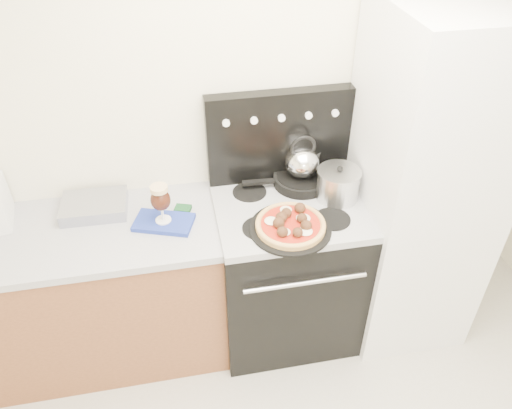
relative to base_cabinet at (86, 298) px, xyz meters
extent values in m
cube|color=#F3EACA|center=(1.02, 0.30, 0.82)|extent=(3.50, 0.01, 2.50)
cube|color=brown|center=(0.00, 0.00, 0.00)|extent=(1.45, 0.60, 0.86)
cube|color=#ADADB6|center=(0.00, 0.00, 0.45)|extent=(1.48, 0.63, 0.04)
cube|color=black|center=(1.10, -0.02, 0.01)|extent=(0.76, 0.65, 0.88)
cube|color=#ADADB2|center=(1.10, -0.02, 0.47)|extent=(0.76, 0.65, 0.04)
cube|color=black|center=(1.10, 0.25, 0.74)|extent=(0.76, 0.08, 0.50)
cube|color=silver|center=(1.80, -0.05, 0.52)|extent=(0.64, 0.68, 1.90)
cube|color=silver|center=(0.13, 0.14, 0.50)|extent=(0.33, 0.24, 0.06)
cube|color=#1F3297|center=(0.47, -0.03, 0.48)|extent=(0.32, 0.25, 0.02)
cylinder|color=black|center=(1.06, -0.21, 0.50)|extent=(0.50, 0.50, 0.01)
cylinder|color=black|center=(1.21, 0.15, 0.52)|extent=(0.32, 0.32, 0.05)
cylinder|color=silver|center=(1.36, 0.00, 0.57)|extent=(0.26, 0.26, 0.16)
camera|label=1|loc=(0.56, -1.97, 2.05)|focal=35.00mm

